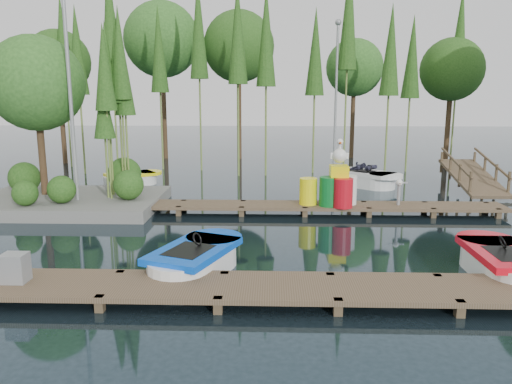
{
  "coord_description": "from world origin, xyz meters",
  "views": [
    {
      "loc": [
        0.96,
        -13.48,
        3.92
      ],
      "look_at": [
        0.5,
        0.5,
        1.1
      ],
      "focal_mm": 35.0,
      "sensor_mm": 36.0,
      "label": 1
    }
  ],
  "objects_px": {
    "boat_blue": "(196,261)",
    "drum_cluster": "(340,186)",
    "island": "(58,114)",
    "boat_yellow_far": "(131,179)",
    "boat_red": "(502,264)",
    "utility_cabinet": "(15,268)",
    "yellow_barrel": "(308,191)"
  },
  "relations": [
    {
      "from": "island",
      "to": "boat_yellow_far",
      "type": "height_order",
      "value": "island"
    },
    {
      "from": "island",
      "to": "utility_cabinet",
      "type": "distance_m",
      "value": 8.53
    },
    {
      "from": "utility_cabinet",
      "to": "yellow_barrel",
      "type": "xyz_separation_m",
      "value": [
        6.13,
        7.0,
        0.15
      ]
    },
    {
      "from": "boat_red",
      "to": "boat_yellow_far",
      "type": "relative_size",
      "value": 1.07
    },
    {
      "from": "boat_blue",
      "to": "boat_red",
      "type": "height_order",
      "value": "same"
    },
    {
      "from": "island",
      "to": "yellow_barrel",
      "type": "distance_m",
      "value": 8.82
    },
    {
      "from": "island",
      "to": "boat_yellow_far",
      "type": "xyz_separation_m",
      "value": [
        1.25,
        3.98,
        -2.92
      ]
    },
    {
      "from": "boat_yellow_far",
      "to": "yellow_barrel",
      "type": "bearing_deg",
      "value": -48.68
    },
    {
      "from": "boat_blue",
      "to": "utility_cabinet",
      "type": "relative_size",
      "value": 5.61
    },
    {
      "from": "boat_blue",
      "to": "drum_cluster",
      "type": "relative_size",
      "value": 1.47
    },
    {
      "from": "boat_red",
      "to": "island",
      "type": "bearing_deg",
      "value": 152.65
    },
    {
      "from": "yellow_barrel",
      "to": "utility_cabinet",
      "type": "bearing_deg",
      "value": -131.23
    },
    {
      "from": "boat_red",
      "to": "drum_cluster",
      "type": "height_order",
      "value": "drum_cluster"
    },
    {
      "from": "utility_cabinet",
      "to": "boat_yellow_far",
      "type": "bearing_deg",
      "value": 95.12
    },
    {
      "from": "island",
      "to": "utility_cabinet",
      "type": "height_order",
      "value": "island"
    },
    {
      "from": "boat_yellow_far",
      "to": "utility_cabinet",
      "type": "relative_size",
      "value": 4.82
    },
    {
      "from": "boat_yellow_far",
      "to": "drum_cluster",
      "type": "distance_m",
      "value": 9.57
    },
    {
      "from": "island",
      "to": "boat_red",
      "type": "distance_m",
      "value": 14.1
    },
    {
      "from": "boat_red",
      "to": "yellow_barrel",
      "type": "distance_m",
      "value": 6.79
    },
    {
      "from": "yellow_barrel",
      "to": "boat_blue",
      "type": "bearing_deg",
      "value": -116.84
    },
    {
      "from": "island",
      "to": "drum_cluster",
      "type": "distance_m",
      "value": 9.74
    },
    {
      "from": "boat_blue",
      "to": "yellow_barrel",
      "type": "distance_m",
      "value": 6.32
    },
    {
      "from": "boat_blue",
      "to": "yellow_barrel",
      "type": "xyz_separation_m",
      "value": [
        2.85,
        5.63,
        0.45
      ]
    },
    {
      "from": "island",
      "to": "boat_red",
      "type": "relative_size",
      "value": 2.33
    },
    {
      "from": "island",
      "to": "drum_cluster",
      "type": "xyz_separation_m",
      "value": [
        9.43,
        -0.95,
        -2.25
      ]
    },
    {
      "from": "boat_blue",
      "to": "boat_yellow_far",
      "type": "xyz_separation_m",
      "value": [
        -4.34,
        10.39,
        -0.01
      ]
    },
    {
      "from": "drum_cluster",
      "to": "yellow_barrel",
      "type": "bearing_deg",
      "value": 170.99
    },
    {
      "from": "boat_red",
      "to": "utility_cabinet",
      "type": "bearing_deg",
      "value": -171.75
    },
    {
      "from": "boat_red",
      "to": "boat_yellow_far",
      "type": "distance_m",
      "value": 15.11
    },
    {
      "from": "drum_cluster",
      "to": "boat_blue",
      "type": "bearing_deg",
      "value": -125.08
    },
    {
      "from": "utility_cabinet",
      "to": "yellow_barrel",
      "type": "bearing_deg",
      "value": 48.77
    },
    {
      "from": "island",
      "to": "boat_blue",
      "type": "xyz_separation_m",
      "value": [
        5.59,
        -6.42,
        -2.9
      ]
    }
  ]
}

